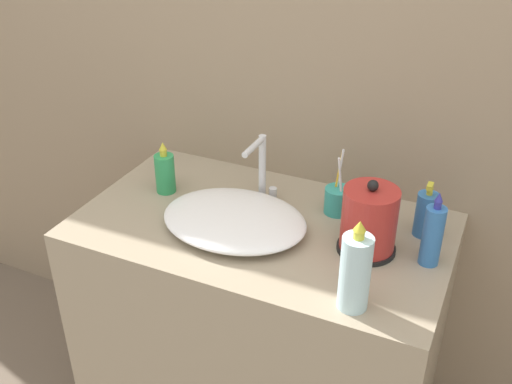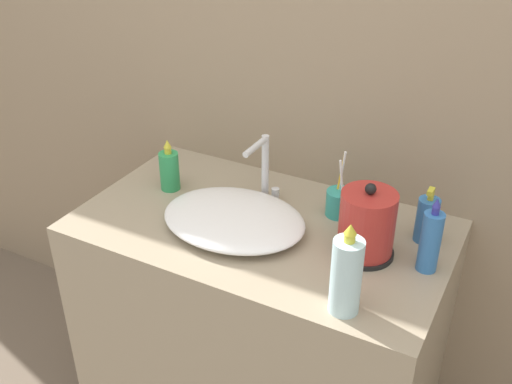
% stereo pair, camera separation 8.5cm
% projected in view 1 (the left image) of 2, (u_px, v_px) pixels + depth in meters
% --- Properties ---
extents(wall_back, '(6.00, 0.04, 2.60)m').
position_uv_depth(wall_back, '(309.00, 22.00, 1.69)').
color(wall_back, gray).
rests_on(wall_back, ground_plane).
extents(vanity_counter, '(1.04, 0.60, 0.81)m').
position_uv_depth(vanity_counter, '(261.00, 332.00, 1.88)').
color(vanity_counter, gray).
rests_on(vanity_counter, ground_plane).
extents(sink_basin, '(0.41, 0.32, 0.06)m').
position_uv_depth(sink_basin, '(234.00, 219.00, 1.65)').
color(sink_basin, white).
rests_on(sink_basin, vanity_counter).
extents(faucet, '(0.06, 0.13, 0.20)m').
position_uv_depth(faucet, '(262.00, 166.00, 1.74)').
color(faucet, silver).
rests_on(faucet, vanity_counter).
extents(electric_kettle, '(0.15, 0.15, 0.21)m').
position_uv_depth(electric_kettle, '(369.00, 223.00, 1.53)').
color(electric_kettle, black).
rests_on(electric_kettle, vanity_counter).
extents(toothbrush_cup, '(0.08, 0.08, 0.19)m').
position_uv_depth(toothbrush_cup, '(338.00, 199.00, 1.72)').
color(toothbrush_cup, teal).
rests_on(toothbrush_cup, vanity_counter).
extents(lotion_bottle, '(0.06, 0.06, 0.16)m').
position_uv_depth(lotion_bottle, '(426.00, 214.00, 1.61)').
color(lotion_bottle, '#3370B7').
rests_on(lotion_bottle, vanity_counter).
extents(shampoo_bottle, '(0.07, 0.07, 0.23)m').
position_uv_depth(shampoo_bottle, '(355.00, 272.00, 1.33)').
color(shampoo_bottle, silver).
rests_on(shampoo_bottle, vanity_counter).
extents(mouthwash_bottle, '(0.06, 0.06, 0.17)m').
position_uv_depth(mouthwash_bottle, '(165.00, 172.00, 1.81)').
color(mouthwash_bottle, '#2D9956').
rests_on(mouthwash_bottle, vanity_counter).
extents(hand_cream_bottle, '(0.05, 0.05, 0.21)m').
position_uv_depth(hand_cream_bottle, '(433.00, 235.00, 1.48)').
color(hand_cream_bottle, '#3370B7').
rests_on(hand_cream_bottle, vanity_counter).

